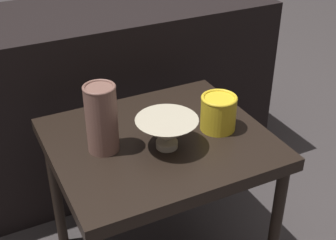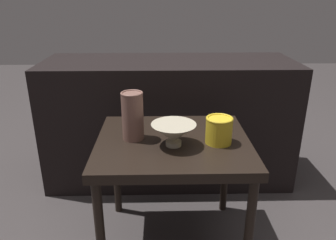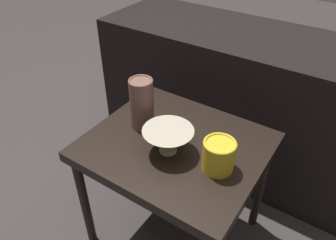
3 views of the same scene
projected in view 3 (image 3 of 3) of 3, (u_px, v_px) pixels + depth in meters
The scene contains 6 objects.
ground_plane at pixel (174, 230), 1.50m from camera, with size 8.00×8.00×0.00m, color #383333.
table at pixel (176, 155), 1.23m from camera, with size 0.63×0.55×0.53m.
couch_backdrop at pixel (240, 101), 1.70m from camera, with size 1.44×0.50×0.73m.
bowl at pixel (169, 139), 1.12m from camera, with size 0.18×0.18×0.09m.
vase_textured_left at pixel (142, 103), 1.21m from camera, with size 0.09×0.09×0.20m.
vase_colorful_right at pixel (219, 155), 1.05m from camera, with size 0.11×0.11×0.11m.
Camera 3 is at (0.48, -0.77, 1.30)m, focal length 35.00 mm.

